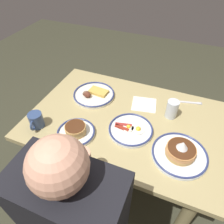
{
  "coord_description": "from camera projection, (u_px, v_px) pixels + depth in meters",
  "views": [
    {
      "loc": [
        -0.26,
        0.83,
        1.58
      ],
      "look_at": [
        0.08,
        0.01,
        0.76
      ],
      "focal_mm": 32.76,
      "sensor_mm": 36.0,
      "label": 1
    }
  ],
  "objects": [
    {
      "name": "dining_table",
      "position": [
        124.0,
        133.0,
        1.31
      ],
      "size": [
        1.12,
        0.77,
        0.73
      ],
      "color": "tan",
      "rests_on": "ground_plane"
    },
    {
      "name": "plate_far_side",
      "position": [
        76.0,
        131.0,
        1.11
      ],
      "size": [
        0.21,
        0.21,
        0.06
      ],
      "color": "white",
      "rests_on": "dining_table"
    },
    {
      "name": "ground_plane",
      "position": [
        121.0,
        180.0,
        1.71
      ],
      "size": [
        6.0,
        6.0,
        0.0
      ],
      "primitive_type": "plane",
      "color": "#363626"
    },
    {
      "name": "paper_napkin",
      "position": [
        144.0,
        104.0,
        1.31
      ],
      "size": [
        0.17,
        0.17,
        0.0
      ],
      "primitive_type": "cube",
      "rotation": [
        0.0,
        0.0,
        0.19
      ],
      "color": "white",
      "rests_on": "dining_table"
    },
    {
      "name": "plate_near_main",
      "position": [
        94.0,
        94.0,
        1.37
      ],
      "size": [
        0.28,
        0.28,
        0.05
      ],
      "color": "silver",
      "rests_on": "dining_table"
    },
    {
      "name": "coffee_mug",
      "position": [
        36.0,
        120.0,
        1.14
      ],
      "size": [
        0.08,
        0.11,
        0.09
      ],
      "color": "#334772",
      "rests_on": "dining_table"
    },
    {
      "name": "drinking_glass",
      "position": [
        172.0,
        110.0,
        1.2
      ],
      "size": [
        0.07,
        0.07,
        0.11
      ],
      "color": "silver",
      "rests_on": "dining_table"
    },
    {
      "name": "plate_center_pancakes",
      "position": [
        131.0,
        129.0,
        1.14
      ],
      "size": [
        0.25,
        0.25,
        0.04
      ],
      "color": "white",
      "rests_on": "dining_table"
    },
    {
      "name": "fork_near",
      "position": [
        187.0,
        102.0,
        1.32
      ],
      "size": [
        0.19,
        0.06,
        0.01
      ],
      "color": "silver",
      "rests_on": "dining_table"
    },
    {
      "name": "plate_far_companion",
      "position": [
        180.0,
        153.0,
        1.01
      ],
      "size": [
        0.28,
        0.28,
        0.11
      ],
      "color": "white",
      "rests_on": "dining_table"
    }
  ]
}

